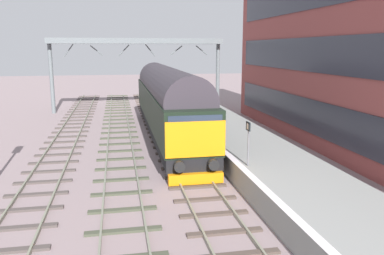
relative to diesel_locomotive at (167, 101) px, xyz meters
The scene contains 10 objects.
ground_plane 5.51m from the diesel_locomotive, 90.01° to the right, with size 140.00×140.00×0.00m, color gray.
track_main 5.48m from the diesel_locomotive, 90.01° to the right, with size 2.50×60.00×0.15m.
track_adjacent_west 6.35m from the diesel_locomotive, 123.12° to the right, with size 2.50×60.00×0.15m.
track_adjacent_far_west 8.60m from the diesel_locomotive, 143.42° to the right, with size 2.50×60.00×0.15m.
station_platform 6.41m from the diesel_locomotive, 53.79° to the right, with size 4.00×44.00×1.01m.
station_building 12.96m from the diesel_locomotive, 28.61° to the right, with size 5.49×29.08×14.21m.
diesel_locomotive is the anchor object (origin of this frame).
platform_number_sign 10.52m from the diesel_locomotive, 78.71° to the right, with size 0.10×0.44×1.87m.
waiting_passenger 3.67m from the diesel_locomotive, 42.80° to the right, with size 0.44×0.48×1.64m.
overhead_footbridge 12.49m from the diesel_locomotive, 96.08° to the left, with size 15.92×2.00×6.78m.
Camera 1 is at (-3.25, -20.57, 5.86)m, focal length 36.64 mm.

